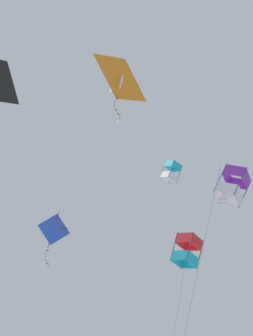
{
  "coord_description": "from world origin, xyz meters",
  "views": [
    {
      "loc": [
        2.29,
        29.74,
        0.5
      ],
      "look_at": [
        -0.03,
        1.56,
        24.61
      ],
      "focal_mm": 63.13,
      "sensor_mm": 36.0,
      "label": 1
    }
  ],
  "objects_px": {
    "kite_delta_near_left": "(120,80)",
    "kite_box_mid_left": "(171,171)",
    "kite_box_far_centre": "(187,251)",
    "kite_box_upper_right": "(233,186)",
    "kite_diamond_near_right": "(54,229)"
  },
  "relations": [
    {
      "from": "kite_diamond_near_right",
      "to": "kite_box_far_centre",
      "type": "distance_m",
      "value": 8.58
    },
    {
      "from": "kite_diamond_near_right",
      "to": "kite_delta_near_left",
      "type": "xyz_separation_m",
      "value": [
        -3.48,
        9.94,
        3.44
      ]
    },
    {
      "from": "kite_delta_near_left",
      "to": "kite_diamond_near_right",
      "type": "bearing_deg",
      "value": 64.26
    },
    {
      "from": "kite_box_mid_left",
      "to": "kite_delta_near_left",
      "type": "bearing_deg",
      "value": -148.87
    },
    {
      "from": "kite_diamond_near_right",
      "to": "kite_box_mid_left",
      "type": "height_order",
      "value": "kite_box_mid_left"
    },
    {
      "from": "kite_diamond_near_right",
      "to": "kite_delta_near_left",
      "type": "relative_size",
      "value": 0.86
    },
    {
      "from": "kite_delta_near_left",
      "to": "kite_box_far_centre",
      "type": "bearing_deg",
      "value": 17.15
    },
    {
      "from": "kite_diamond_near_right",
      "to": "kite_box_upper_right",
      "type": "height_order",
      "value": "kite_diamond_near_right"
    },
    {
      "from": "kite_box_far_centre",
      "to": "kite_box_upper_right",
      "type": "height_order",
      "value": "kite_box_far_centre"
    },
    {
      "from": "kite_diamond_near_right",
      "to": "kite_delta_near_left",
      "type": "bearing_deg",
      "value": -104.24
    },
    {
      "from": "kite_delta_near_left",
      "to": "kite_box_mid_left",
      "type": "xyz_separation_m",
      "value": [
        -5.18,
        -14.28,
        5.67
      ]
    },
    {
      "from": "kite_delta_near_left",
      "to": "kite_box_mid_left",
      "type": "height_order",
      "value": "kite_box_mid_left"
    },
    {
      "from": "kite_box_mid_left",
      "to": "kite_box_far_centre",
      "type": "bearing_deg",
      "value": -131.56
    },
    {
      "from": "kite_box_far_centre",
      "to": "kite_delta_near_left",
      "type": "bearing_deg",
      "value": -166.39
    },
    {
      "from": "kite_diamond_near_right",
      "to": "kite_box_mid_left",
      "type": "bearing_deg",
      "value": -6.89
    }
  ]
}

